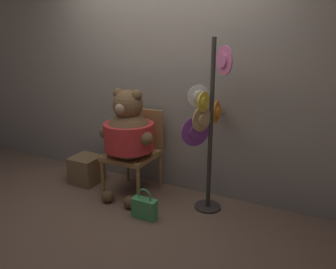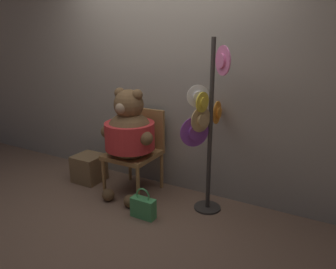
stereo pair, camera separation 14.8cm
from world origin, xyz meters
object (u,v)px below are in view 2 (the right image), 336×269
Objects in this scene: chair at (137,147)px; handbag_on_ground at (143,207)px; hat_display_rack at (206,125)px; teddy_bear at (129,133)px.

chair is 0.77m from handbag_on_ground.
chair is 0.98m from hat_display_rack.
chair is 0.54× the size of hat_display_rack.
handbag_on_ground is (-0.47, -0.43, -0.82)m from hat_display_rack.
teddy_bear reaches higher than chair.
handbag_on_ground is (0.41, -0.51, -0.41)m from chair.
teddy_bear is 0.81m from handbag_on_ground.
chair reaches higher than handbag_on_ground.
chair is 0.77× the size of teddy_bear.
hat_display_rack is 1.04m from handbag_on_ground.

